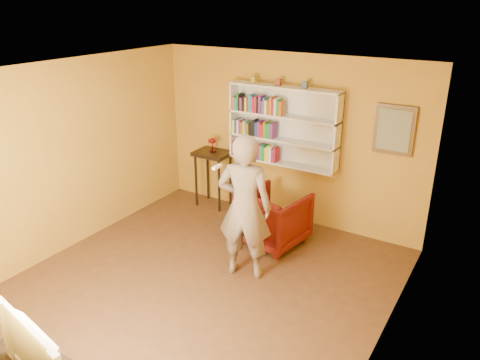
# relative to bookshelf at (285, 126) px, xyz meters

# --- Properties ---
(room_shell) EXTENTS (5.30, 5.80, 2.88)m
(room_shell) POSITION_rel_bookshelf_xyz_m (0.00, -2.41, -0.58)
(room_shell) COLOR #4A2D17
(room_shell) RESTS_ON ground
(bookshelf) EXTENTS (1.80, 0.29, 1.23)m
(bookshelf) POSITION_rel_bookshelf_xyz_m (0.00, 0.00, 0.00)
(bookshelf) COLOR white
(bookshelf) RESTS_ON room_shell
(books_row_lower) EXTENTS (0.80, 0.18, 0.27)m
(books_row_lower) POSITION_rel_bookshelf_xyz_m (-0.46, -0.11, -0.46)
(books_row_lower) COLOR #A2182F
(books_row_lower) RESTS_ON bookshelf
(books_row_middle) EXTENTS (0.74, 0.19, 0.26)m
(books_row_middle) POSITION_rel_bookshelf_xyz_m (-0.48, -0.11, -0.09)
(books_row_middle) COLOR yellow
(books_row_middle) RESTS_ON bookshelf
(books_row_upper) EXTENTS (0.87, 0.19, 0.27)m
(books_row_upper) POSITION_rel_bookshelf_xyz_m (-0.41, -0.11, 0.30)
(books_row_upper) COLOR #B05E23
(books_row_upper) RESTS_ON bookshelf
(ornament_left) EXTENTS (0.07, 0.07, 0.10)m
(ornament_left) POSITION_rel_bookshelf_xyz_m (-0.53, -0.06, 0.67)
(ornament_left) COLOR olive
(ornament_left) RESTS_ON bookshelf
(ornament_centre) EXTENTS (0.07, 0.07, 0.10)m
(ornament_centre) POSITION_rel_bookshelf_xyz_m (-0.10, -0.06, 0.67)
(ornament_centre) COLOR brown
(ornament_centre) RESTS_ON bookshelf
(ornament_right) EXTENTS (0.07, 0.07, 0.10)m
(ornament_right) POSITION_rel_bookshelf_xyz_m (0.33, -0.06, 0.67)
(ornament_right) COLOR #43556F
(ornament_right) RESTS_ON bookshelf
(framed_painting) EXTENTS (0.55, 0.05, 0.70)m
(framed_painting) POSITION_rel_bookshelf_xyz_m (1.65, 0.05, 0.16)
(framed_painting) COLOR #553B18
(framed_painting) RESTS_ON room_shell
(console_table) EXTENTS (0.61, 0.46, 0.99)m
(console_table) POSITION_rel_bookshelf_xyz_m (-1.27, -0.16, -0.77)
(console_table) COLOR black
(console_table) RESTS_ON ground
(ruby_lustre) EXTENTS (0.15, 0.15, 0.24)m
(ruby_lustre) POSITION_rel_bookshelf_xyz_m (-1.27, -0.16, -0.43)
(ruby_lustre) COLOR maroon
(ruby_lustre) RESTS_ON console_table
(armchair) EXTENTS (0.99, 1.02, 0.81)m
(armchair) POSITION_rel_bookshelf_xyz_m (0.26, -0.81, -1.19)
(armchair) COLOR #480505
(armchair) RESTS_ON ground
(person) EXTENTS (0.81, 0.64, 1.94)m
(person) POSITION_rel_bookshelf_xyz_m (0.33, -1.77, -0.62)
(person) COLOR #766557
(person) RESTS_ON ground
(game_remote) EXTENTS (0.04, 0.15, 0.04)m
(game_remote) POSITION_rel_bookshelf_xyz_m (0.17, -2.13, 0.01)
(game_remote) COLOR white
(game_remote) RESTS_ON person
(television) EXTENTS (1.03, 0.33, 0.59)m
(television) POSITION_rel_bookshelf_xyz_m (0.18, -4.66, -0.75)
(television) COLOR black
(television) RESTS_ON tv_cabinet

